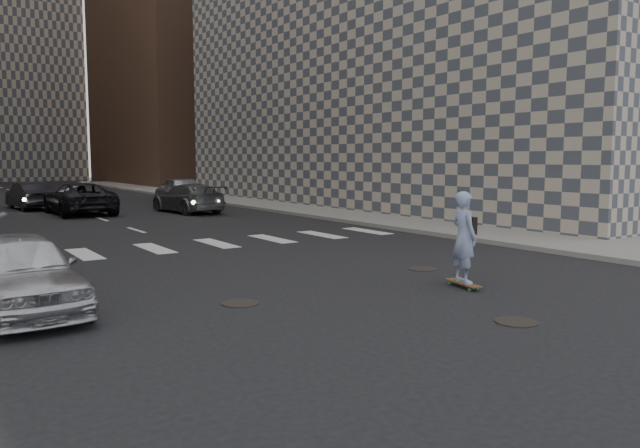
{
  "coord_description": "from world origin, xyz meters",
  "views": [
    {
      "loc": [
        -7.02,
        -9.07,
        2.7
      ],
      "look_at": [
        0.21,
        1.86,
        1.3
      ],
      "focal_mm": 35.0,
      "sensor_mm": 36.0,
      "label": 1
    }
  ],
  "objects_px": {
    "silver_sedan": "(19,273)",
    "traffic_car_d": "(179,190)",
    "traffic_car_c": "(79,199)",
    "skateboarder": "(464,237)",
    "traffic_car_b": "(188,198)",
    "traffic_car_e": "(30,196)"
  },
  "relations": [
    {
      "from": "traffic_car_c",
      "to": "traffic_car_b",
      "type": "bearing_deg",
      "value": 156.36
    },
    {
      "from": "traffic_car_c",
      "to": "silver_sedan",
      "type": "bearing_deg",
      "value": 74.1
    },
    {
      "from": "traffic_car_c",
      "to": "traffic_car_e",
      "type": "xyz_separation_m",
      "value": [
        -1.49,
        4.45,
        -0.04
      ]
    },
    {
      "from": "skateboarder",
      "to": "silver_sedan",
      "type": "distance_m",
      "value": 8.49
    },
    {
      "from": "silver_sedan",
      "to": "traffic_car_d",
      "type": "distance_m",
      "value": 25.89
    },
    {
      "from": "traffic_car_b",
      "to": "traffic_car_c",
      "type": "distance_m",
      "value": 5.08
    },
    {
      "from": "silver_sedan",
      "to": "traffic_car_d",
      "type": "bearing_deg",
      "value": 59.33
    },
    {
      "from": "traffic_car_b",
      "to": "traffic_car_d",
      "type": "relative_size",
      "value": 1.02
    },
    {
      "from": "silver_sedan",
      "to": "traffic_car_d",
      "type": "relative_size",
      "value": 0.87
    },
    {
      "from": "skateboarder",
      "to": "silver_sedan",
      "type": "height_order",
      "value": "skateboarder"
    },
    {
      "from": "silver_sedan",
      "to": "traffic_car_c",
      "type": "relative_size",
      "value": 0.77
    },
    {
      "from": "traffic_car_d",
      "to": "skateboarder",
      "type": "bearing_deg",
      "value": 85.67
    },
    {
      "from": "skateboarder",
      "to": "silver_sedan",
      "type": "xyz_separation_m",
      "value": [
        -8.03,
        2.74,
        -0.34
      ]
    },
    {
      "from": "traffic_car_b",
      "to": "traffic_car_c",
      "type": "xyz_separation_m",
      "value": [
        -4.68,
        1.98,
        0.05
      ]
    },
    {
      "from": "traffic_car_b",
      "to": "skateboarder",
      "type": "bearing_deg",
      "value": 78.66
    },
    {
      "from": "skateboarder",
      "to": "traffic_car_c",
      "type": "distance_m",
      "value": 22.31
    },
    {
      "from": "traffic_car_c",
      "to": "traffic_car_e",
      "type": "distance_m",
      "value": 4.69
    },
    {
      "from": "skateboarder",
      "to": "traffic_car_e",
      "type": "bearing_deg",
      "value": 110.05
    },
    {
      "from": "traffic_car_d",
      "to": "traffic_car_e",
      "type": "bearing_deg",
      "value": -1.63
    },
    {
      "from": "silver_sedan",
      "to": "traffic_car_c",
      "type": "xyz_separation_m",
      "value": [
        5.28,
        19.4,
        0.04
      ]
    },
    {
      "from": "skateboarder",
      "to": "silver_sedan",
      "type": "bearing_deg",
      "value": 172.18
    },
    {
      "from": "traffic_car_c",
      "to": "traffic_car_d",
      "type": "bearing_deg",
      "value": -150.46
    }
  ]
}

